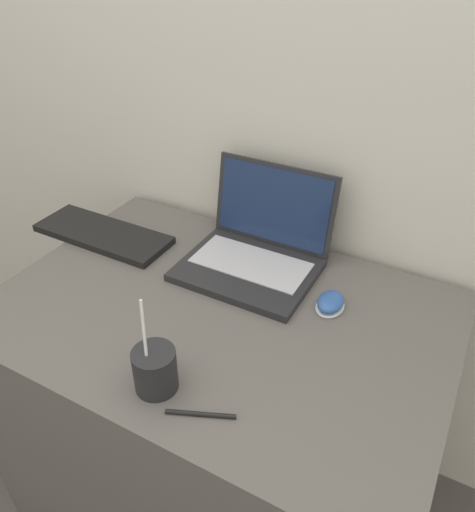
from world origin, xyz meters
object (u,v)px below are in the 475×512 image
at_px(computer_mouse, 331,303).
at_px(laptop, 256,248).
at_px(pen, 201,414).
at_px(drink_cup, 155,369).
at_px(external_keyboard, 103,234).

bearing_deg(computer_mouse, laptop, 161.89).
relative_size(laptop, pen, 2.71).
relative_size(laptop, drink_cup, 1.65).
height_order(drink_cup, computer_mouse, drink_cup).
xyz_separation_m(laptop, drink_cup, (0.02, -0.47, -0.00)).
relative_size(laptop, computer_mouse, 3.74).
distance_m(computer_mouse, external_keyboard, 0.68).
relative_size(drink_cup, external_keyboard, 0.51).
distance_m(drink_cup, computer_mouse, 0.45).
bearing_deg(laptop, pen, -74.86).
xyz_separation_m(computer_mouse, pen, (-0.10, -0.41, -0.01)).
bearing_deg(pen, computer_mouse, 75.81).
bearing_deg(pen, laptop, 105.14).
bearing_deg(computer_mouse, drink_cup, -118.96).
bearing_deg(pen, drink_cup, 170.49).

